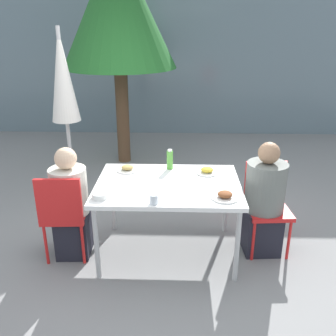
% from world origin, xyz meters
% --- Properties ---
extents(ground_plane, '(24.00, 24.00, 0.00)m').
position_xyz_m(ground_plane, '(0.00, 0.00, 0.00)').
color(ground_plane, gray).
extents(building_facade, '(10.00, 0.20, 3.00)m').
position_xyz_m(building_facade, '(0.00, 4.30, 1.50)').
color(building_facade, slate).
rests_on(building_facade, ground).
extents(dining_table, '(1.33, 0.96, 0.74)m').
position_xyz_m(dining_table, '(0.00, 0.00, 0.69)').
color(dining_table, white).
rests_on(dining_table, ground).
extents(chair_left, '(0.42, 0.42, 0.87)m').
position_xyz_m(chair_left, '(-0.96, -0.13, 0.51)').
color(chair_left, red).
rests_on(chair_left, ground).
extents(person_left, '(0.34, 0.34, 1.09)m').
position_xyz_m(person_left, '(-0.91, -0.05, 0.51)').
color(person_left, black).
rests_on(person_left, ground).
extents(chair_right, '(0.43, 0.43, 0.87)m').
position_xyz_m(chair_right, '(0.96, 0.16, 0.51)').
color(chair_right, red).
rests_on(chair_right, ground).
extents(person_right, '(0.38, 0.38, 1.12)m').
position_xyz_m(person_right, '(0.91, 0.07, 0.52)').
color(person_right, black).
rests_on(person_right, ground).
extents(closed_umbrella, '(0.36, 0.36, 2.09)m').
position_xyz_m(closed_umbrella, '(-1.18, 0.97, 1.47)').
color(closed_umbrella, '#333333').
rests_on(closed_umbrella, ground).
extents(plate_0, '(0.23, 0.23, 0.06)m').
position_xyz_m(plate_0, '(0.49, -0.30, 0.77)').
color(plate_0, white).
rests_on(plate_0, dining_table).
extents(plate_1, '(0.22, 0.22, 0.06)m').
position_xyz_m(plate_1, '(0.37, 0.25, 0.77)').
color(plate_1, white).
rests_on(plate_1, dining_table).
extents(plate_2, '(0.21, 0.21, 0.06)m').
position_xyz_m(plate_2, '(-0.41, 0.29, 0.77)').
color(plate_2, white).
rests_on(plate_2, dining_table).
extents(bottle, '(0.06, 0.06, 0.20)m').
position_xyz_m(bottle, '(0.01, 0.36, 0.84)').
color(bottle, '#51A338').
rests_on(bottle, dining_table).
extents(drinking_cup, '(0.07, 0.07, 0.08)m').
position_xyz_m(drinking_cup, '(-0.10, -0.42, 0.78)').
color(drinking_cup, silver).
rests_on(drinking_cup, dining_table).
extents(salad_bowl, '(0.14, 0.14, 0.05)m').
position_xyz_m(salad_bowl, '(-0.56, -0.32, 0.77)').
color(salad_bowl, white).
rests_on(salad_bowl, dining_table).
extents(tree_behind_left, '(1.68, 1.68, 3.19)m').
position_xyz_m(tree_behind_left, '(-0.79, 2.57, 2.32)').
color(tree_behind_left, brown).
rests_on(tree_behind_left, ground).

